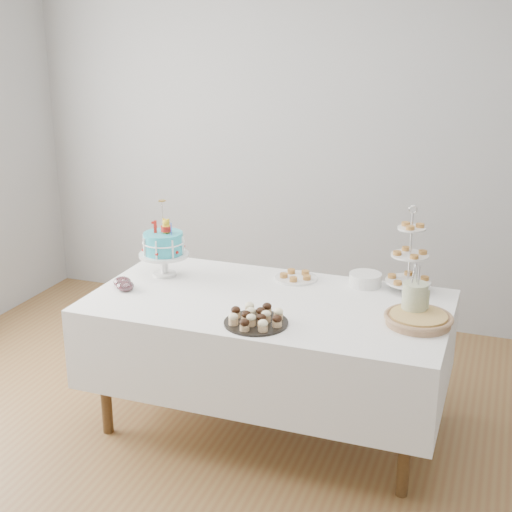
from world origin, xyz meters
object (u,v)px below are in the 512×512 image
(birthday_cake, at_px, (164,256))
(jam_bowl_a, at_px, (125,286))
(jam_bowl_b, at_px, (122,282))
(table, at_px, (268,339))
(utensil_pitcher, at_px, (415,299))
(pie, at_px, (418,319))
(pastry_plate, at_px, (296,277))
(tiered_stand, at_px, (410,256))
(plate_stack, at_px, (365,279))
(cupcake_tray, at_px, (256,317))

(birthday_cake, height_order, jam_bowl_a, birthday_cake)
(jam_bowl_b, bearing_deg, birthday_cake, 61.25)
(table, xyz_separation_m, birthday_cake, (-0.70, 0.16, 0.35))
(jam_bowl_b, height_order, utensil_pitcher, utensil_pitcher)
(table, xyz_separation_m, pie, (0.80, -0.05, 0.26))
(pie, relative_size, pastry_plate, 1.38)
(tiered_stand, relative_size, utensil_pitcher, 1.71)
(pie, height_order, plate_stack, plate_stack)
(tiered_stand, distance_m, plate_stack, 0.29)
(cupcake_tray, bearing_deg, pastry_plate, 90.08)
(table, relative_size, pie, 5.63)
(plate_stack, bearing_deg, table, -137.98)
(utensil_pitcher, bearing_deg, tiered_stand, 101.45)
(plate_stack, bearing_deg, pie, -51.52)
(cupcake_tray, relative_size, pie, 0.94)
(tiered_stand, bearing_deg, pie, -75.10)
(pie, xyz_separation_m, tiered_stand, (-0.12, 0.45, 0.17))
(plate_stack, bearing_deg, utensil_pitcher, -49.39)
(pie, bearing_deg, table, 176.34)
(jam_bowl_a, bearing_deg, table, 9.87)
(table, xyz_separation_m, jam_bowl_b, (-0.84, -0.09, 0.25))
(pastry_plate, bearing_deg, birthday_cake, -164.81)
(jam_bowl_a, distance_m, jam_bowl_b, 0.07)
(utensil_pitcher, bearing_deg, pastry_plate, 153.23)
(birthday_cake, bearing_deg, cupcake_tray, -40.01)
(pie, relative_size, utensil_pitcher, 1.19)
(plate_stack, height_order, utensil_pitcher, utensil_pitcher)
(cupcake_tray, height_order, pastry_plate, cupcake_tray)
(pastry_plate, bearing_deg, plate_stack, 5.24)
(table, bearing_deg, pie, -3.66)
(table, bearing_deg, plate_stack, 42.02)
(table, distance_m, plate_stack, 0.65)
(table, bearing_deg, jam_bowl_b, -173.79)
(birthday_cake, relative_size, plate_stack, 2.44)
(table, relative_size, jam_bowl_a, 19.72)
(table, height_order, utensil_pitcher, utensil_pitcher)
(table, height_order, plate_stack, plate_stack)
(jam_bowl_a, bearing_deg, pastry_plate, 30.86)
(pie, xyz_separation_m, jam_bowl_b, (-1.64, -0.04, -0.00))
(cupcake_tray, height_order, utensil_pitcher, utensil_pitcher)
(jam_bowl_b, bearing_deg, table, 6.21)
(jam_bowl_b, bearing_deg, utensil_pitcher, 3.97)
(birthday_cake, relative_size, jam_bowl_a, 4.60)
(plate_stack, bearing_deg, birthday_cake, -168.19)
(table, xyz_separation_m, jam_bowl_a, (-0.79, -0.14, 0.25))
(tiered_stand, relative_size, jam_bowl_b, 4.95)
(table, height_order, cupcake_tray, cupcake_tray)
(pastry_plate, bearing_deg, utensil_pitcher, -25.36)
(plate_stack, distance_m, jam_bowl_a, 1.35)
(table, relative_size, plate_stack, 10.46)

